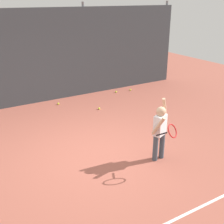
% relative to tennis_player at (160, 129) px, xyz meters
% --- Properties ---
extents(ground_plane, '(20.00, 20.00, 0.00)m').
position_rel_tennis_player_xyz_m(ground_plane, '(-1.08, 0.89, -0.73)').
color(ground_plane, '#9E5142').
extents(court_line_baseline, '(9.00, 0.05, 0.00)m').
position_rel_tennis_player_xyz_m(court_line_baseline, '(-1.08, -1.57, -0.72)').
color(court_line_baseline, white).
rests_on(court_line_baseline, ground).
extents(back_fence_windscreen, '(11.06, 0.08, 2.97)m').
position_rel_tennis_player_xyz_m(back_fence_windscreen, '(-1.08, 4.91, 0.76)').
color(back_fence_windscreen, '#383D42').
rests_on(back_fence_windscreen, ground).
extents(fence_post_2, '(0.09, 0.09, 3.12)m').
position_rel_tennis_player_xyz_m(fence_post_2, '(0.71, 4.97, 0.83)').
color(fence_post_2, slate).
rests_on(fence_post_2, ground).
extents(fence_post_3, '(0.09, 0.09, 3.12)m').
position_rel_tennis_player_xyz_m(fence_post_3, '(4.30, 4.97, 0.83)').
color(fence_post_3, slate).
rests_on(fence_post_3, ground).
extents(tennis_player, '(0.54, 0.76, 1.35)m').
position_rel_tennis_player_xyz_m(tennis_player, '(0.00, 0.00, 0.00)').
color(tennis_player, '#3F4C59').
rests_on(tennis_player, ground).
extents(tennis_ball_0, '(0.07, 0.07, 0.07)m').
position_rel_tennis_player_xyz_m(tennis_ball_0, '(-0.61, 4.33, -0.69)').
color(tennis_ball_0, '#CCE033').
rests_on(tennis_ball_0, ground).
extents(tennis_ball_1, '(0.07, 0.07, 0.07)m').
position_rel_tennis_player_xyz_m(tennis_ball_1, '(2.25, 4.37, -0.69)').
color(tennis_ball_1, '#CCE033').
rests_on(tennis_ball_1, ground).
extents(tennis_ball_3, '(0.07, 0.07, 0.07)m').
position_rel_tennis_player_xyz_m(tennis_ball_3, '(1.67, 4.44, -0.69)').
color(tennis_ball_3, '#CCE033').
rests_on(tennis_ball_3, ground).
extents(tennis_ball_5, '(0.07, 0.07, 0.07)m').
position_rel_tennis_player_xyz_m(tennis_ball_5, '(0.32, 3.27, -0.69)').
color(tennis_ball_5, '#CCE033').
rests_on(tennis_ball_5, ground).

